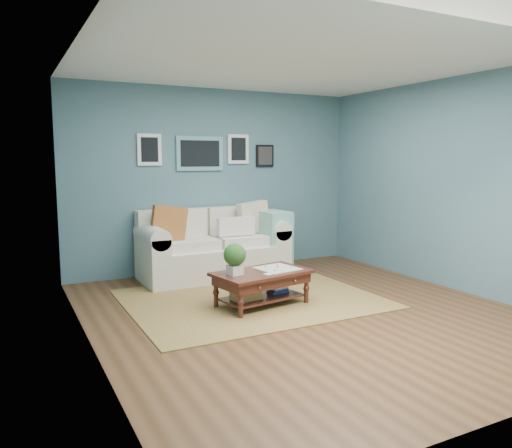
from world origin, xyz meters
TOP-DOWN VIEW (x-y plane):
  - room_shell at (-0.00, 0.06)m, footprint 5.00×5.02m
  - area_rug at (-0.30, 0.74)m, footprint 2.88×2.31m
  - loveseat at (-0.17, 2.03)m, footprint 2.09×0.95m
  - coffee_table at (-0.36, 0.44)m, footprint 1.16×0.80m

SIDE VIEW (x-z plane):
  - area_rug at x=-0.30m, z-range 0.00..0.01m
  - coffee_table at x=-0.36m, z-range -0.04..0.71m
  - loveseat at x=-0.17m, z-range -0.10..0.97m
  - room_shell at x=0.00m, z-range 0.01..2.71m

